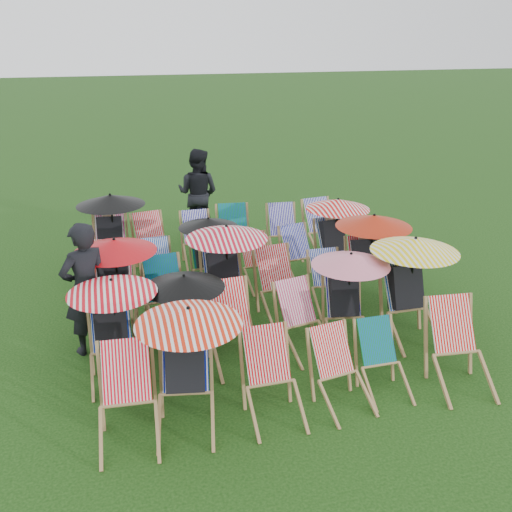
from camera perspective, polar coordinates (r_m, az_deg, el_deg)
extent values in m
plane|color=black|center=(8.70, -0.62, -6.24)|extent=(100.00, 100.00, 0.00)
cube|color=red|center=(6.38, -12.87, -11.16)|extent=(0.53, 0.41, 0.61)
cube|color=#071591|center=(6.44, -7.07, -10.44)|extent=(0.56, 0.45, 0.60)
cube|color=black|center=(6.40, -7.09, -10.69)|extent=(0.49, 0.50, 0.63)
sphere|color=tan|center=(6.32, -7.19, -7.65)|extent=(0.22, 0.22, 0.22)
cylinder|color=black|center=(6.22, -6.63, -8.73)|extent=(0.03, 0.03, 0.73)
cone|color=red|center=(6.06, -6.77, -5.98)|extent=(1.15, 1.15, 0.18)
cube|color=red|center=(6.57, 1.05, -9.78)|extent=(0.50, 0.37, 0.58)
cube|color=red|center=(6.80, 7.58, -9.27)|extent=(0.50, 0.40, 0.54)
cube|color=#0A6F2E|center=(7.13, 11.95, -8.28)|extent=(0.43, 0.32, 0.51)
cube|color=red|center=(7.48, 19.01, -6.41)|extent=(0.56, 0.44, 0.63)
cube|color=#0721A4|center=(7.40, -14.30, -6.79)|extent=(0.48, 0.36, 0.57)
cube|color=black|center=(7.36, -14.30, -6.97)|extent=(0.40, 0.41, 0.59)
sphere|color=tan|center=(7.31, -14.53, -4.47)|extent=(0.21, 0.21, 0.21)
cylinder|color=black|center=(7.21, -14.01, -5.25)|extent=(0.03, 0.03, 0.69)
cone|color=red|center=(7.07, -14.24, -2.96)|extent=(1.09, 1.09, 0.17)
cube|color=#FF339D|center=(7.52, -7.43, -6.09)|extent=(0.50, 0.40, 0.53)
cube|color=black|center=(7.48, -7.43, -6.26)|extent=(0.43, 0.44, 0.56)
sphere|color=tan|center=(7.43, -7.53, -3.92)|extent=(0.20, 0.20, 0.20)
cylinder|color=black|center=(7.33, -7.09, -4.68)|extent=(0.03, 0.03, 0.66)
cone|color=black|center=(7.20, -7.20, -2.54)|extent=(1.03, 1.03, 0.16)
cube|color=red|center=(7.56, -2.79, -4.93)|extent=(0.55, 0.42, 0.62)
cube|color=#DB2B64|center=(7.80, 3.99, -4.56)|extent=(0.54, 0.44, 0.57)
cube|color=#0B068D|center=(8.08, 8.67, -3.87)|extent=(0.52, 0.41, 0.56)
cube|color=black|center=(8.04, 8.75, -4.03)|extent=(0.45, 0.46, 0.58)
sphere|color=tan|center=(8.00, 8.70, -1.75)|extent=(0.20, 0.20, 0.20)
cylinder|color=black|center=(7.92, 9.33, -2.44)|extent=(0.03, 0.03, 0.68)
cone|color=pink|center=(7.79, 9.47, -0.35)|extent=(1.07, 1.07, 0.17)
cube|color=#0836AF|center=(8.36, 14.47, -2.84)|extent=(0.53, 0.39, 0.63)
cube|color=black|center=(8.32, 14.64, -3.00)|extent=(0.44, 0.46, 0.66)
sphere|color=tan|center=(8.27, 14.51, -0.51)|extent=(0.23, 0.23, 0.23)
cylinder|color=black|center=(8.20, 15.38, -1.22)|extent=(0.03, 0.03, 0.77)
cone|color=yellow|center=(8.08, 15.63, 1.08)|extent=(1.21, 1.21, 0.19)
cube|color=#F93169|center=(8.47, -13.98, -2.69)|extent=(0.54, 0.42, 0.60)
cube|color=black|center=(8.42, -14.00, -2.84)|extent=(0.47, 0.48, 0.63)
sphere|color=tan|center=(8.39, -14.15, -0.47)|extent=(0.22, 0.22, 0.22)
cylinder|color=black|center=(8.27, -13.76, -1.17)|extent=(0.03, 0.03, 0.74)
cone|color=#BC0A10|center=(8.14, -13.97, 1.02)|extent=(1.16, 1.16, 0.18)
cube|color=#09653F|center=(8.50, -9.30, -2.15)|extent=(0.56, 0.44, 0.61)
cube|color=#0821AA|center=(8.59, -3.45, -1.49)|extent=(0.53, 0.39, 0.63)
cube|color=black|center=(8.54, -3.38, -1.63)|extent=(0.44, 0.46, 0.66)
sphere|color=tan|center=(8.51, -3.57, 0.79)|extent=(0.23, 0.23, 0.23)
cylinder|color=black|center=(8.40, -2.92, 0.11)|extent=(0.03, 0.03, 0.77)
cone|color=red|center=(8.28, -2.96, 2.38)|extent=(1.21, 1.21, 0.19)
cube|color=red|center=(8.76, 1.83, -1.12)|extent=(0.55, 0.43, 0.61)
cube|color=#06178D|center=(9.05, 6.90, -1.11)|extent=(0.45, 0.34, 0.53)
cube|color=red|center=(9.31, 10.84, -0.04)|extent=(0.55, 0.42, 0.62)
cube|color=black|center=(9.27, 10.95, -0.17)|extent=(0.47, 0.48, 0.65)
sphere|color=tan|center=(9.24, 10.87, 2.02)|extent=(0.23, 0.23, 0.23)
cylinder|color=black|center=(9.15, 11.55, 1.41)|extent=(0.03, 0.03, 0.75)
cone|color=#AB2009|center=(9.04, 11.71, 3.46)|extent=(1.19, 1.19, 0.18)
cube|color=red|center=(9.57, -14.66, -0.23)|extent=(0.52, 0.42, 0.55)
cube|color=#0731A4|center=(9.56, -9.99, 0.06)|extent=(0.47, 0.36, 0.54)
cube|color=#0A7026|center=(9.71, -5.10, 0.48)|extent=(0.44, 0.33, 0.52)
cube|color=black|center=(9.66, -5.05, 0.39)|extent=(0.37, 0.38, 0.54)
sphere|color=tan|center=(9.65, -5.21, 2.15)|extent=(0.19, 0.19, 0.19)
cylinder|color=black|center=(9.56, -4.73, 1.68)|extent=(0.03, 0.03, 0.63)
cone|color=black|center=(9.46, -4.79, 3.33)|extent=(1.00, 1.00, 0.15)
cube|color=red|center=(9.74, -0.19, 0.73)|extent=(0.48, 0.38, 0.53)
cube|color=#080BAE|center=(10.00, 3.97, 1.45)|extent=(0.52, 0.42, 0.56)
cube|color=#0832A5|center=(10.31, 7.49, 2.12)|extent=(0.51, 0.39, 0.58)
cube|color=black|center=(10.27, 7.61, 2.02)|extent=(0.43, 0.45, 0.61)
sphere|color=tan|center=(10.26, 7.46, 3.89)|extent=(0.21, 0.21, 0.21)
cylinder|color=black|center=(10.18, 8.10, 3.41)|extent=(0.03, 0.03, 0.71)
cone|color=red|center=(10.08, 8.19, 5.17)|extent=(1.12, 1.12, 0.17)
cube|color=#E02C7B|center=(10.56, -14.37, 2.31)|extent=(0.54, 0.41, 0.62)
cube|color=black|center=(10.51, -14.38, 2.21)|extent=(0.46, 0.47, 0.65)
sphere|color=tan|center=(10.51, -14.53, 4.14)|extent=(0.23, 0.23, 0.23)
cylinder|color=black|center=(10.38, -14.18, 3.64)|extent=(0.03, 0.03, 0.76)
cone|color=black|center=(10.28, -14.36, 5.47)|extent=(1.19, 1.19, 0.18)
cube|color=red|center=(10.63, -10.69, 2.62)|extent=(0.56, 0.45, 0.60)
cube|color=#0A068C|center=(10.77, -6.04, 2.96)|extent=(0.48, 0.35, 0.57)
cube|color=#0B7632|center=(10.80, -2.33, 3.47)|extent=(0.56, 0.44, 0.63)
cube|color=#120798|center=(11.10, 2.59, 3.72)|extent=(0.52, 0.40, 0.58)
cube|color=#09068D|center=(11.33, 6.23, 4.14)|extent=(0.56, 0.44, 0.61)
imported|color=black|center=(7.80, -16.66, -3.18)|extent=(0.79, 0.69, 1.83)
imported|color=black|center=(11.90, -5.83, 6.26)|extent=(1.14, 1.08, 1.85)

